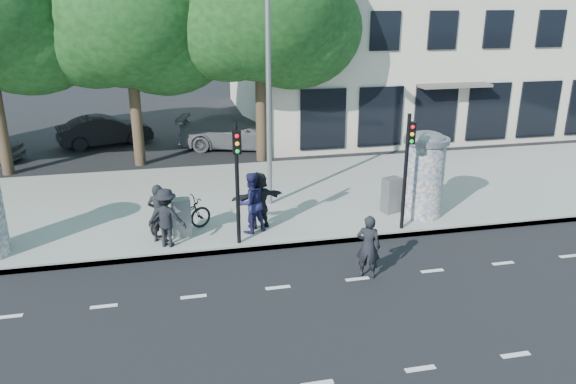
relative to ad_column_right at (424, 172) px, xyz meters
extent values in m
plane|color=black|center=(-5.20, -4.70, -1.54)|extent=(120.00, 120.00, 0.00)
cube|color=gray|center=(-5.20, 2.80, -1.46)|extent=(40.00, 8.00, 0.15)
cube|color=slate|center=(-5.20, -1.15, -1.46)|extent=(40.00, 0.10, 0.16)
cube|color=silver|center=(-5.20, -6.90, -1.53)|extent=(32.00, 0.12, 0.01)
cube|color=silver|center=(-5.20, -3.30, -1.53)|extent=(32.00, 0.12, 0.01)
cylinder|color=beige|center=(0.00, 0.00, -0.24)|extent=(1.20, 1.20, 2.30)
cylinder|color=slate|center=(0.00, 0.00, 0.99)|extent=(1.36, 1.36, 0.16)
ellipsoid|color=slate|center=(0.00, 0.00, 1.07)|extent=(1.10, 1.10, 0.38)
cylinder|color=black|center=(-5.80, -0.85, 0.31)|extent=(0.11, 0.11, 3.40)
cube|color=black|center=(-5.80, -1.03, 1.51)|extent=(0.22, 0.14, 0.62)
cylinder|color=black|center=(-1.00, -0.85, 0.31)|extent=(0.11, 0.11, 3.40)
cube|color=black|center=(-1.00, -1.03, 1.51)|extent=(0.22, 0.14, 0.62)
cylinder|color=slate|center=(-4.40, 2.00, 2.61)|extent=(0.16, 0.16, 8.00)
cylinder|color=#38281C|center=(-8.70, 8.00, 0.67)|extent=(0.44, 0.44, 4.41)
ellipsoid|color=black|center=(-8.70, 8.00, 4.54)|extent=(6.80, 6.80, 5.78)
cylinder|color=#38281C|center=(-3.70, 7.60, 0.76)|extent=(0.44, 0.44, 4.59)
ellipsoid|color=black|center=(-3.70, 7.60, 4.79)|extent=(7.00, 7.00, 5.95)
cube|color=beige|center=(6.80, 15.30, 4.46)|extent=(20.00, 15.00, 12.00)
cube|color=black|center=(6.80, 7.75, 0.06)|extent=(18.00, 0.10, 2.60)
cube|color=#59544C|center=(4.80, 7.40, 1.36)|extent=(3.20, 0.90, 0.12)
cube|color=#194C8C|center=(-2.70, 7.75, 1.66)|extent=(1.60, 0.06, 0.30)
imported|color=black|center=(-7.91, -0.30, -0.55)|extent=(0.71, 0.58, 1.67)
imported|color=#1D1C47|center=(-5.35, -0.17, -0.50)|extent=(1.05, 0.95, 1.78)
imported|color=black|center=(-7.71, -0.62, -0.57)|extent=(1.20, 0.93, 1.64)
imported|color=black|center=(-5.06, 0.12, -0.54)|extent=(1.65, 0.88, 1.69)
imported|color=black|center=(-2.92, -3.20, -0.73)|extent=(0.71, 0.63, 1.62)
imported|color=black|center=(-7.32, 0.22, -0.89)|extent=(1.37, 1.99, 0.99)
cube|color=gray|center=(-7.31, -0.01, -0.84)|extent=(0.55, 0.41, 1.10)
cube|color=slate|center=(-0.82, 0.44, -0.83)|extent=(0.63, 0.54, 1.12)
imported|color=black|center=(-10.35, 11.66, -0.85)|extent=(2.58, 4.41, 1.37)
imported|color=slate|center=(-4.49, 9.84, -0.79)|extent=(3.23, 5.47, 1.49)
camera|label=1|loc=(-7.51, -14.97, 5.10)|focal=35.00mm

